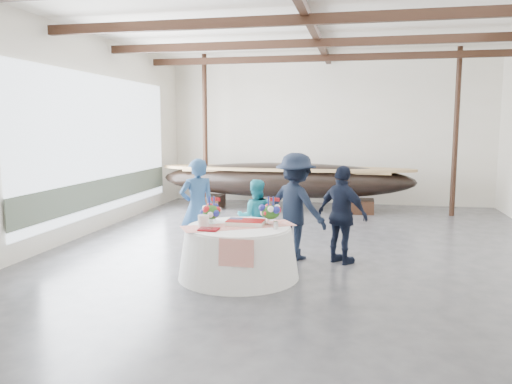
# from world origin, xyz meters

# --- Properties ---
(floor) EXTENTS (10.00, 12.00, 0.01)m
(floor) POSITION_xyz_m (0.00, 0.00, 0.00)
(floor) COLOR #3D3D42
(floor) RESTS_ON ground
(wall_back) EXTENTS (10.00, 0.02, 4.50)m
(wall_back) POSITION_xyz_m (0.00, 6.00, 2.25)
(wall_back) COLOR silver
(wall_back) RESTS_ON ground
(wall_front) EXTENTS (10.00, 0.02, 4.50)m
(wall_front) POSITION_xyz_m (0.00, -6.00, 2.25)
(wall_front) COLOR silver
(wall_front) RESTS_ON ground
(wall_left) EXTENTS (0.02, 12.00, 4.50)m
(wall_left) POSITION_xyz_m (-5.00, 0.00, 2.25)
(wall_left) COLOR silver
(wall_left) RESTS_ON ground
(ceiling) EXTENTS (10.00, 12.00, 0.01)m
(ceiling) POSITION_xyz_m (0.00, 0.00, 4.50)
(ceiling) COLOR white
(ceiling) RESTS_ON wall_back
(pavilion_structure) EXTENTS (9.80, 11.76, 4.50)m
(pavilion_structure) POSITION_xyz_m (0.00, 0.76, 4.00)
(pavilion_structure) COLOR black
(pavilion_structure) RESTS_ON ground
(open_bay) EXTENTS (0.03, 7.00, 3.20)m
(open_bay) POSITION_xyz_m (-4.95, 1.00, 1.83)
(open_bay) COLOR silver
(open_bay) RESTS_ON ground
(longboat_display) EXTENTS (7.37, 1.47, 1.38)m
(longboat_display) POSITION_xyz_m (-1.11, 4.37, 0.88)
(longboat_display) COLOR black
(longboat_display) RESTS_ON ground
(banquet_table) EXTENTS (1.96, 1.96, 0.84)m
(banquet_table) POSITION_xyz_m (-0.90, -2.19, 0.42)
(banquet_table) COLOR white
(banquet_table) RESTS_ON ground
(tabletop_items) EXTENTS (1.84, 1.39, 0.40)m
(tabletop_items) POSITION_xyz_m (-0.95, -2.08, 0.99)
(tabletop_items) COLOR red
(tabletop_items) RESTS_ON banquet_table
(guest_woman_blue) EXTENTS (0.80, 0.75, 1.84)m
(guest_woman_blue) POSITION_xyz_m (-1.99, -1.00, 0.92)
(guest_woman_blue) COLOR navy
(guest_woman_blue) RESTS_ON ground
(guest_woman_teal) EXTENTS (0.81, 0.69, 1.44)m
(guest_woman_teal) POSITION_xyz_m (-0.93, -0.73, 0.72)
(guest_woman_teal) COLOR #22A0B4
(guest_woman_teal) RESTS_ON ground
(guest_man_left) EXTENTS (1.46, 1.26, 1.96)m
(guest_man_left) POSITION_xyz_m (-0.14, -0.88, 0.98)
(guest_man_left) COLOR black
(guest_man_left) RESTS_ON ground
(guest_man_right) EXTENTS (1.09, 0.94, 1.75)m
(guest_man_right) POSITION_xyz_m (0.71, -1.04, 0.88)
(guest_man_right) COLOR black
(guest_man_right) RESTS_ON ground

